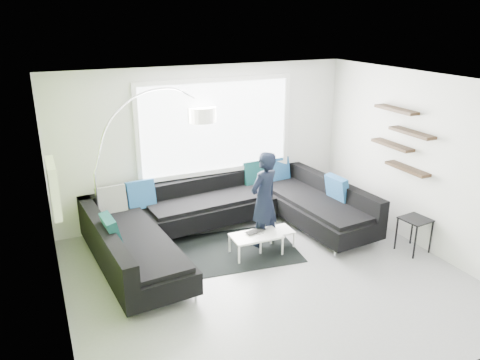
# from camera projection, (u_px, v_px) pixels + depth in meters

# --- Properties ---
(ground) EXTENTS (5.50, 5.50, 0.00)m
(ground) POSITION_uv_depth(u_px,v_px,m) (267.00, 277.00, 6.82)
(ground) COLOR gray
(ground) RESTS_ON ground
(room_shell) EXTENTS (5.54, 5.04, 2.82)m
(room_shell) POSITION_uv_depth(u_px,v_px,m) (265.00, 154.00, 6.41)
(room_shell) COLOR silver
(room_shell) RESTS_ON ground
(sectional_sofa) EXTENTS (4.55, 3.05, 0.93)m
(sectional_sofa) POSITION_uv_depth(u_px,v_px,m) (231.00, 221.00, 7.69)
(sectional_sofa) COLOR black
(sectional_sofa) RESTS_ON ground
(rug) EXTENTS (2.13, 1.66, 0.01)m
(rug) POSITION_uv_depth(u_px,v_px,m) (234.00, 250.00, 7.60)
(rug) COLOR black
(rug) RESTS_ON ground
(coffee_table) EXTENTS (1.03, 0.62, 0.33)m
(coffee_table) POSITION_uv_depth(u_px,v_px,m) (265.00, 241.00, 7.55)
(coffee_table) COLOR silver
(coffee_table) RESTS_ON ground
(arc_lamp) EXTENTS (2.44, 1.23, 2.49)m
(arc_lamp) POSITION_uv_depth(u_px,v_px,m) (94.00, 174.00, 7.39)
(arc_lamp) COLOR silver
(arc_lamp) RESTS_ON ground
(side_table) EXTENTS (0.46, 0.46, 0.57)m
(side_table) POSITION_uv_depth(u_px,v_px,m) (414.00, 235.00, 7.48)
(side_table) COLOR black
(side_table) RESTS_ON ground
(person) EXTENTS (0.86, 0.81, 1.60)m
(person) POSITION_uv_depth(u_px,v_px,m) (264.00, 200.00, 7.54)
(person) COLOR black
(person) RESTS_ON ground
(laptop) EXTENTS (0.46, 0.40, 0.03)m
(laptop) POSITION_uv_depth(u_px,v_px,m) (257.00, 233.00, 7.43)
(laptop) COLOR black
(laptop) RESTS_ON coffee_table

